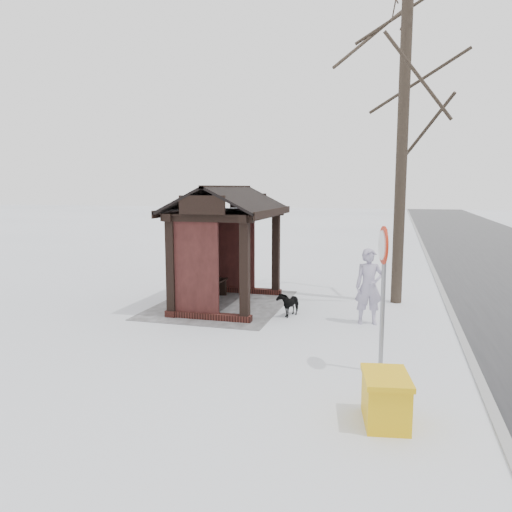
{
  "coord_description": "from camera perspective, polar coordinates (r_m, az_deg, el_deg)",
  "views": [
    {
      "loc": [
        12.04,
        4.13,
        3.06
      ],
      "look_at": [
        0.22,
        0.8,
        1.35
      ],
      "focal_mm": 35.0,
      "sensor_mm": 36.0,
      "label": 1
    }
  ],
  "objects": [
    {
      "name": "tree_near",
      "position": [
        13.88,
        16.71,
        20.49
      ],
      "size": [
        3.42,
        3.42,
        9.03
      ],
      "color": "black",
      "rests_on": "ground"
    },
    {
      "name": "dog",
      "position": [
        11.98,
        3.75,
        -5.43
      ],
      "size": [
        0.76,
        0.5,
        0.59
      ],
      "primitive_type": "imported",
      "rotation": [
        0.0,
        0.0,
        1.29
      ],
      "color": "black",
      "rests_on": "ground"
    },
    {
      "name": "trampled_patch",
      "position": [
        13.15,
        -3.96,
        -5.51
      ],
      "size": [
        4.2,
        3.2,
        0.02
      ],
      "primitive_type": "cube",
      "color": "gray",
      "rests_on": "ground"
    },
    {
      "name": "bus_shelter",
      "position": [
        12.81,
        -3.87,
        3.91
      ],
      "size": [
        3.6,
        2.4,
        3.09
      ],
      "color": "#3B1A15",
      "rests_on": "ground"
    },
    {
      "name": "kerb",
      "position": [
        12.49,
        21.68,
        -6.78
      ],
      "size": [
        120.0,
        0.15,
        0.06
      ],
      "primitive_type": "cube",
      "color": "gray",
      "rests_on": "ground"
    },
    {
      "name": "pedestrian",
      "position": [
        11.42,
        12.78,
        -3.42
      ],
      "size": [
        0.54,
        0.7,
        1.71
      ],
      "primitive_type": "imported",
      "rotation": [
        0.0,
        0.0,
        1.81
      ],
      "color": "#A198B3",
      "rests_on": "ground"
    },
    {
      "name": "grit_bin",
      "position": [
        6.94,
        14.59,
        -15.49
      ],
      "size": [
        0.93,
        0.71,
        0.65
      ],
      "rotation": [
        0.0,
        0.0,
        0.16
      ],
      "color": "#E2AC0D",
      "rests_on": "ground"
    },
    {
      "name": "ground",
      "position": [
        13.09,
        -3.13,
        -5.6
      ],
      "size": [
        120.0,
        120.0,
        0.0
      ],
      "primitive_type": "plane",
      "color": "white",
      "rests_on": "ground"
    },
    {
      "name": "road_sign",
      "position": [
        8.32,
        14.3,
        -1.39
      ],
      "size": [
        0.61,
        0.17,
        2.44
      ],
      "rotation": [
        0.0,
        0.0,
        0.23
      ],
      "color": "gray",
      "rests_on": "ground"
    }
  ]
}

